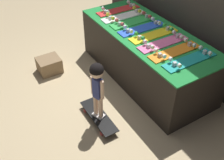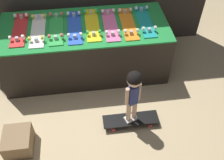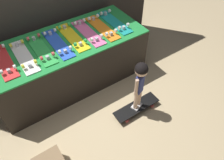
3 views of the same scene
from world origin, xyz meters
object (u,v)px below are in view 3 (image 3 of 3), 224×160
skateboard_pink_on_rack (88,32)px  skateboard_orange_on_rack (102,27)px  skateboard_white_on_rack (24,56)px  skateboard_yellow_on_rack (72,36)px  child (140,79)px  skateboard_green_on_rack (41,49)px  skateboard_blue_on_rack (58,43)px  skateboard_red_on_rack (4,61)px  skateboard_teal_on_rack (114,22)px  skateboard_on_floor (136,107)px

skateboard_pink_on_rack → skateboard_orange_on_rack: 0.24m
skateboard_white_on_rack → skateboard_yellow_on_rack: same height
skateboard_white_on_rack → child: size_ratio=0.91×
skateboard_green_on_rack → skateboard_white_on_rack: bearing=-176.1°
skateboard_blue_on_rack → child: bearing=-60.7°
skateboard_red_on_rack → skateboard_blue_on_rack: same height
skateboard_white_on_rack → skateboard_pink_on_rack: bearing=0.2°
skateboard_orange_on_rack → skateboard_teal_on_rack: bearing=6.0°
skateboard_red_on_rack → skateboard_white_on_rack: 0.24m
skateboard_green_on_rack → skateboard_blue_on_rack: size_ratio=1.00×
skateboard_blue_on_rack → skateboard_teal_on_rack: bearing=0.9°
skateboard_teal_on_rack → child: size_ratio=0.91×
skateboard_green_on_rack → skateboard_orange_on_rack: size_ratio=1.00×
skateboard_white_on_rack → skateboard_green_on_rack: bearing=3.9°
skateboard_white_on_rack → child: child is taller
skateboard_blue_on_rack → skateboard_yellow_on_rack: size_ratio=1.00×
skateboard_green_on_rack → skateboard_teal_on_rack: 1.20m
skateboard_orange_on_rack → child: size_ratio=0.91×
skateboard_green_on_rack → skateboard_blue_on_rack: bearing=-2.7°
skateboard_green_on_rack → skateboard_pink_on_rack: size_ratio=1.00×
skateboard_yellow_on_rack → skateboard_teal_on_rack: 0.72m
skateboard_red_on_rack → skateboard_green_on_rack: size_ratio=1.00×
skateboard_on_floor → skateboard_pink_on_rack: bearing=96.6°
skateboard_green_on_rack → skateboard_on_floor: (0.84, -1.09, -0.73)m
skateboard_yellow_on_rack → skateboard_orange_on_rack: (0.48, -0.04, 0.00)m
skateboard_green_on_rack → skateboard_on_floor: bearing=-52.2°
skateboard_green_on_rack → skateboard_blue_on_rack: 0.24m
child → skateboard_red_on_rack: bearing=120.5°
skateboard_green_on_rack → skateboard_on_floor: size_ratio=1.06×
skateboard_green_on_rack → skateboard_blue_on_rack: (0.24, -0.01, 0.00)m
skateboard_red_on_rack → skateboard_teal_on_rack: 1.68m
skateboard_blue_on_rack → skateboard_pink_on_rack: bearing=-0.3°
skateboard_white_on_rack → skateboard_yellow_on_rack: size_ratio=1.00×
skateboard_blue_on_rack → skateboard_on_floor: skateboard_blue_on_rack is taller
skateboard_yellow_on_rack → skateboard_pink_on_rack: size_ratio=1.00×
skateboard_red_on_rack → skateboard_blue_on_rack: (0.72, -0.04, 0.00)m
skateboard_blue_on_rack → skateboard_orange_on_rack: size_ratio=1.00×
skateboard_pink_on_rack → skateboard_orange_on_rack: (0.24, -0.01, 0.00)m
skateboard_green_on_rack → skateboard_pink_on_rack: 0.72m
skateboard_white_on_rack → skateboard_green_on_rack: same height
skateboard_white_on_rack → skateboard_on_floor: skateboard_white_on_rack is taller
skateboard_white_on_rack → skateboard_blue_on_rack: bearing=0.6°
skateboard_yellow_on_rack → skateboard_on_floor: size_ratio=1.06×
skateboard_pink_on_rack → skateboard_teal_on_rack: size_ratio=1.00×
skateboard_pink_on_rack → skateboard_on_floor: bearing=-83.4°
skateboard_green_on_rack → skateboard_yellow_on_rack: bearing=1.9°
skateboard_teal_on_rack → skateboard_orange_on_rack: bearing=-174.0°
skateboard_orange_on_rack → skateboard_red_on_rack: bearing=177.9°
skateboard_yellow_on_rack → child: bearing=-71.8°
skateboard_teal_on_rack → skateboard_white_on_rack: bearing=-179.2°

